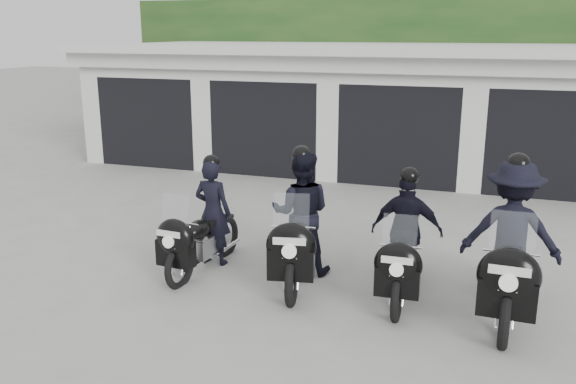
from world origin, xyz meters
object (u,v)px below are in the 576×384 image
(police_bike_c, at_px, (405,240))
(police_bike_b, at_px, (300,222))
(police_bike_d, at_px, (511,244))
(police_bike_a, at_px, (204,225))

(police_bike_c, bearing_deg, police_bike_b, 174.91)
(police_bike_b, distance_m, police_bike_d, 2.72)
(police_bike_b, bearing_deg, police_bike_c, -13.61)
(police_bike_a, height_order, police_bike_d, police_bike_d)
(police_bike_c, bearing_deg, police_bike_d, -7.01)
(police_bike_a, distance_m, police_bike_c, 2.82)
(police_bike_b, relative_size, police_bike_c, 1.09)
(police_bike_b, xyz_separation_m, police_bike_d, (2.71, -0.14, 0.06))
(police_bike_b, height_order, police_bike_c, police_bike_b)
(police_bike_a, distance_m, police_bike_d, 4.09)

